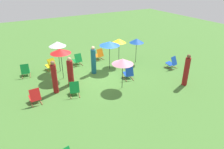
% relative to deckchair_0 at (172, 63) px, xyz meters
% --- Properties ---
extents(ground_plane, '(40.00, 40.00, 0.00)m').
position_rel_deckchair_0_xyz_m(ground_plane, '(4.49, -1.41, -0.37)').
color(ground_plane, '#477A33').
extents(deckchair_0, '(0.62, 0.84, 0.83)m').
position_rel_deckchair_0_xyz_m(deckchair_0, '(0.00, 0.00, 0.00)').
color(deckchair_0, olive).
rests_on(deckchair_0, ground).
extents(deckchair_1, '(0.59, 0.83, 0.83)m').
position_rel_deckchair_0_xyz_m(deckchair_1, '(8.73, -3.52, 0.00)').
color(deckchair_1, olive).
rests_on(deckchair_1, ground).
extents(deckchair_2, '(0.66, 0.86, 0.83)m').
position_rel_deckchair_0_xyz_m(deckchair_2, '(6.90, 0.09, 0.00)').
color(deckchair_2, olive).
rests_on(deckchair_2, ground).
extents(deckchair_3, '(0.52, 0.79, 0.83)m').
position_rel_deckchair_0_xyz_m(deckchair_3, '(8.83, -0.16, 0.00)').
color(deckchair_3, olive).
rests_on(deckchair_3, ground).
extents(deckchair_4, '(0.65, 0.86, 0.83)m').
position_rel_deckchair_0_xyz_m(deckchair_4, '(7.14, -3.66, 0.00)').
color(deckchair_4, olive).
rests_on(deckchair_4, ground).
extents(deckchair_5, '(0.56, 0.81, 0.83)m').
position_rel_deckchair_0_xyz_m(deckchair_5, '(3.54, -3.80, 0.00)').
color(deckchair_5, olive).
rests_on(deckchair_5, ground).
extents(deckchair_6, '(0.63, 0.85, 0.83)m').
position_rel_deckchair_0_xyz_m(deckchair_6, '(3.42, -0.10, 0.00)').
color(deckchair_6, olive).
rests_on(deckchair_6, ground).
extents(deckchair_7, '(0.52, 0.79, 0.83)m').
position_rel_deckchair_0_xyz_m(deckchair_7, '(5.29, -3.63, 0.00)').
color(deckchair_7, olive).
rests_on(deckchair_7, ground).
extents(umbrella_0, '(1.20, 1.20, 1.89)m').
position_rel_deckchair_0_xyz_m(umbrella_0, '(6.81, -2.11, 1.38)').
color(umbrella_0, black).
rests_on(umbrella_0, ground).
extents(umbrella_1, '(1.28, 1.28, 1.89)m').
position_rel_deckchair_0_xyz_m(umbrella_1, '(3.70, -1.92, 1.39)').
color(umbrella_1, black).
rests_on(umbrella_1, ground).
extents(umbrella_2, '(0.99, 0.99, 1.75)m').
position_rel_deckchair_0_xyz_m(umbrella_2, '(1.51, -2.03, 1.22)').
color(umbrella_2, black).
rests_on(umbrella_2, ground).
extents(umbrella_3, '(1.05, 1.05, 2.00)m').
position_rel_deckchair_0_xyz_m(umbrella_3, '(6.67, -3.19, 1.48)').
color(umbrella_3, black).
rests_on(umbrella_3, ground).
extents(umbrella_4, '(1.16, 1.16, 1.74)m').
position_rel_deckchair_0_xyz_m(umbrella_4, '(4.33, 0.64, 1.22)').
color(umbrella_4, black).
rests_on(umbrella_4, ground).
extents(umbrella_5, '(0.95, 0.95, 1.85)m').
position_rel_deckchair_0_xyz_m(umbrella_5, '(2.79, -2.25, 1.35)').
color(umbrella_5, black).
rests_on(umbrella_5, ground).
extents(person_0, '(0.43, 0.43, 1.79)m').
position_rel_deckchair_0_xyz_m(person_0, '(4.88, -1.86, 0.48)').
color(person_0, '#195972').
rests_on(person_0, ground).
extents(person_1, '(0.35, 0.35, 1.85)m').
position_rel_deckchair_0_xyz_m(person_1, '(1.04, 2.10, 0.51)').
color(person_1, maroon).
rests_on(person_1, ground).
extents(person_2, '(0.39, 0.39, 1.82)m').
position_rel_deckchair_0_xyz_m(person_2, '(7.66, -0.69, 0.51)').
color(person_2, maroon).
rests_on(person_2, ground).
extents(person_3, '(0.39, 0.39, 1.67)m').
position_rel_deckchair_0_xyz_m(person_3, '(6.65, -1.14, 0.41)').
color(person_3, maroon).
rests_on(person_3, ground).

